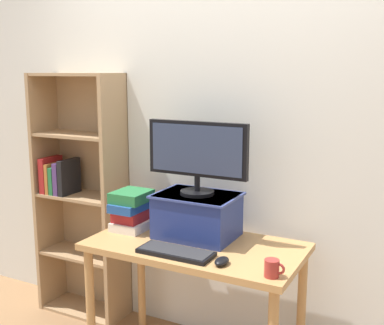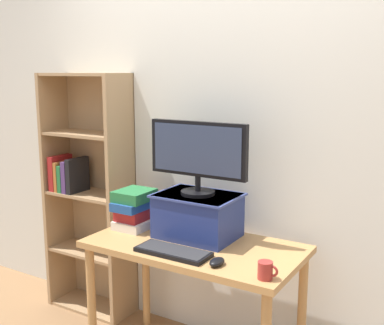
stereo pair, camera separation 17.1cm
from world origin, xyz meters
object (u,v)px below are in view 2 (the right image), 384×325
object	(u,v)px
keyboard	(173,252)
book_stack	(135,209)
bookshelf_unit	(89,191)
coffee_mug	(266,270)
desk	(195,261)
computer_monitor	(198,153)
computer_mouse	(217,262)
riser_box	(198,215)

from	to	relation	value
keyboard	book_stack	distance (m)	0.51
bookshelf_unit	coffee_mug	world-z (taller)	bookshelf_unit
bookshelf_unit	keyboard	bearing A→B (deg)	-24.37
bookshelf_unit	book_stack	bearing A→B (deg)	-20.82
keyboard	coffee_mug	world-z (taller)	coffee_mug
bookshelf_unit	desk	bearing A→B (deg)	-14.71
computer_monitor	coffee_mug	bearing A→B (deg)	-30.70
computer_mouse	book_stack	distance (m)	0.75
desk	computer_monitor	world-z (taller)	computer_monitor
bookshelf_unit	book_stack	distance (m)	0.62
bookshelf_unit	computer_mouse	xyz separation A→B (m)	(1.28, -0.48, -0.08)
computer_mouse	riser_box	bearing A→B (deg)	133.31
riser_box	computer_mouse	xyz separation A→B (m)	(0.29, -0.31, -0.11)
coffee_mug	book_stack	bearing A→B (deg)	164.06
computer_monitor	book_stack	size ratio (longest dim) A/B	2.31
desk	riser_box	size ratio (longest dim) A/B	2.55
computer_monitor	computer_mouse	size ratio (longest dim) A/B	5.75
bookshelf_unit	keyboard	xyz separation A→B (m)	(1.02, -0.46, -0.09)
keyboard	computer_mouse	size ratio (longest dim) A/B	3.83
desk	bookshelf_unit	distance (m)	1.09
riser_box	book_stack	xyz separation A→B (m)	(-0.41, -0.06, -0.01)
bookshelf_unit	keyboard	distance (m)	1.12
desk	bookshelf_unit	xyz separation A→B (m)	(-1.03, 0.27, 0.20)
riser_box	book_stack	bearing A→B (deg)	-172.25
desk	computer_mouse	xyz separation A→B (m)	(0.25, -0.20, 0.12)
desk	computer_monitor	bearing A→B (deg)	112.46
computer_mouse	coffee_mug	distance (m)	0.27
bookshelf_unit	computer_monitor	world-z (taller)	bookshelf_unit
book_stack	riser_box	bearing A→B (deg)	7.75
riser_box	keyboard	bearing A→B (deg)	-85.01
computer_monitor	computer_mouse	xyz separation A→B (m)	(0.29, -0.31, -0.47)
riser_box	computer_monitor	bearing A→B (deg)	-90.00
keyboard	book_stack	xyz separation A→B (m)	(-0.44, 0.24, 0.10)
book_stack	computer_monitor	bearing A→B (deg)	7.54
computer_monitor	keyboard	size ratio (longest dim) A/B	1.50
riser_box	keyboard	world-z (taller)	riser_box
desk	riser_box	xyz separation A→B (m)	(-0.04, 0.11, 0.23)
book_stack	computer_mouse	bearing A→B (deg)	-19.91
keyboard	book_stack	size ratio (longest dim) A/B	1.54
keyboard	computer_mouse	bearing A→B (deg)	-3.13
desk	keyboard	xyz separation A→B (m)	(-0.02, -0.19, 0.11)
coffee_mug	desk	bearing A→B (deg)	156.26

